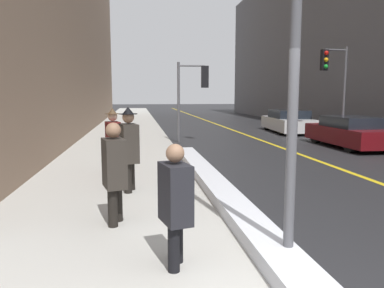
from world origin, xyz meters
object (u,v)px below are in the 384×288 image
parked_car_white (288,122)px  parked_car_maroon (351,132)px  pedestrian_in_glasses (113,139)px  traffic_light_far (333,73)px  pedestrian_with_shoulder_bag (175,200)px  pedestrian_nearside (114,169)px  pedestrian_in_fedora (129,146)px  traffic_light_near (195,85)px

parked_car_white → parked_car_maroon: bearing=-174.8°
pedestrian_in_glasses → parked_car_maroon: bearing=100.5°
traffic_light_far → pedestrian_with_shoulder_bag: size_ratio=2.83×
pedestrian_nearside → pedestrian_in_fedora: (0.19, 1.95, 0.08)m
traffic_light_near → pedestrian_nearside: size_ratio=2.11×
pedestrian_nearside → pedestrian_in_fedora: size_ratio=0.90×
pedestrian_with_shoulder_bag → pedestrian_in_fedora: 3.59m
traffic_light_far → parked_car_maroon: 3.40m
traffic_light_near → pedestrian_nearside: bearing=-101.5°
pedestrian_nearside → pedestrian_with_shoulder_bag: bearing=12.0°
pedestrian_nearside → parked_car_white: (8.44, 13.48, -0.30)m
pedestrian_in_fedora → parked_car_maroon: 10.02m
pedestrian_with_shoulder_bag → pedestrian_nearside: (-0.77, 1.59, 0.07)m
traffic_light_near → traffic_light_far: traffic_light_far is taller
traffic_light_near → pedestrian_in_glasses: 7.14m
pedestrian_nearside → pedestrian_in_fedora: pedestrian_in_fedora is taller
pedestrian_in_glasses → pedestrian_nearside: bearing=-10.2°
pedestrian_in_glasses → parked_car_maroon: pedestrian_in_glasses is taller
pedestrian_nearside → traffic_light_near: bearing=150.3°
pedestrian_in_fedora → pedestrian_in_glasses: (-0.41, 1.65, -0.04)m
traffic_light_far → parked_car_white: 4.33m
traffic_light_far → pedestrian_with_shoulder_bag: traffic_light_far is taller
parked_car_maroon → pedestrian_with_shoulder_bag: bearing=140.1°
parked_car_maroon → traffic_light_near: bearing=67.9°
pedestrian_nearside → pedestrian_in_glasses: (-0.23, 3.60, 0.04)m
traffic_light_near → pedestrian_in_fedora: size_ratio=1.90×
traffic_light_near → pedestrian_in_glasses: bearing=-111.4°
pedestrian_in_fedora → parked_car_white: size_ratio=0.38×
traffic_light_near → parked_car_white: 6.93m
traffic_light_far → pedestrian_with_shoulder_bag: 14.27m
pedestrian_in_glasses → pedestrian_in_fedora: bearing=0.3°
traffic_light_near → parked_car_maroon: size_ratio=0.79×
traffic_light_near → parked_car_white: traffic_light_near is taller
pedestrian_in_fedora → pedestrian_in_glasses: 1.70m
parked_car_maroon → parked_car_white: 5.94m
traffic_light_far → pedestrian_in_fedora: size_ratio=2.33×
pedestrian_nearside → parked_car_maroon: 11.36m
pedestrian_nearside → parked_car_maroon: (8.49, 7.54, -0.30)m
pedestrian_nearside → pedestrian_in_glasses: 3.61m
parked_car_maroon → parked_car_white: bearing=0.8°
traffic_light_far → pedestrian_with_shoulder_bag: (-8.17, -11.49, -2.17)m
traffic_light_near → pedestrian_in_fedora: traffic_light_near is taller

